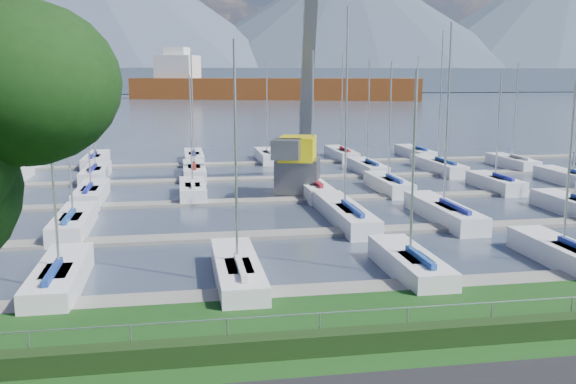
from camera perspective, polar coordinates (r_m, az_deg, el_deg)
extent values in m
cube|color=#3B4557|center=(279.48, -8.67, 8.39)|extent=(800.00, 540.00, 0.20)
cube|color=black|center=(21.37, 5.75, -13.02)|extent=(80.00, 0.70, 0.70)
cylinder|color=#999EA2|center=(21.40, 5.50, -10.51)|extent=(80.00, 0.04, 0.04)
cube|color=#455366|center=(349.33, -8.94, 9.81)|extent=(900.00, 80.00, 12.00)
cone|color=#3D495A|center=(445.77, 5.53, 14.68)|extent=(300.00, 300.00, 85.00)
cone|color=#485869|center=(525.43, 24.01, 14.02)|extent=(320.00, 320.00, 100.00)
cube|color=slate|center=(27.37, 2.14, -8.90)|extent=(90.00, 1.60, 0.25)
cube|color=slate|center=(36.81, -1.05, -3.83)|extent=(90.00, 1.60, 0.25)
cube|color=gray|center=(46.48, -2.90, -0.83)|extent=(90.00, 1.60, 0.25)
cube|color=slate|center=(56.27, -4.11, 1.12)|extent=(90.00, 1.60, 0.25)
cube|color=gray|center=(66.12, -4.96, 2.50)|extent=(90.00, 1.60, 0.25)
sphere|color=black|center=(14.91, -22.60, 8.91)|extent=(4.18, 4.18, 4.18)
cube|color=#4F5055|center=(49.03, 0.85, 1.45)|extent=(3.99, 3.99, 2.60)
cube|color=yellow|center=(48.75, 0.85, 3.89)|extent=(3.47, 4.01, 1.80)
cube|color=#55575C|center=(53.31, 1.93, 14.13)|extent=(2.31, 11.26, 19.89)
cube|color=#585B60|center=(46.56, -0.15, 3.83)|extent=(2.55, 2.68, 1.40)
cube|color=brown|center=(241.65, -1.21, 8.89)|extent=(107.23, 54.83, 10.00)
cube|color=silver|center=(252.22, -9.77, 10.52)|extent=(18.04, 18.04, 12.00)
cube|color=silver|center=(252.35, -9.82, 12.10)|extent=(10.31, 10.31, 4.00)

